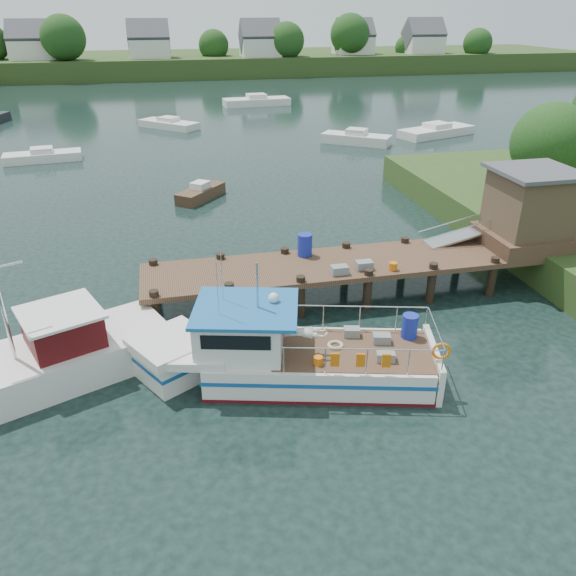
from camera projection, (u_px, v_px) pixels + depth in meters
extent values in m
plane|color=black|center=(305.00, 299.00, 21.40)|extent=(160.00, 160.00, 0.00)
cylinder|color=#332114|center=(541.00, 191.00, 28.69)|extent=(0.50, 0.50, 3.05)
sphere|color=#1F4418|center=(551.00, 143.00, 27.60)|extent=(3.90, 3.90, 3.90)
cube|color=#2F461C|center=(182.00, 64.00, 93.98)|extent=(140.00, 24.00, 3.00)
cylinder|color=#332114|center=(67.00, 64.00, 82.35)|extent=(0.60, 0.60, 4.80)
sphere|color=#1F4418|center=(63.00, 38.00, 80.75)|extent=(6.34, 6.34, 6.34)
cylinder|color=#332114|center=(145.00, 68.00, 86.66)|extent=(0.60, 0.60, 3.00)
sphere|color=#1F4418|center=(143.00, 52.00, 85.66)|extent=(3.96, 3.96, 3.96)
cylinder|color=#332114|center=(215.00, 63.00, 90.43)|extent=(0.60, 0.60, 3.60)
sphere|color=#1F4418|center=(214.00, 45.00, 89.23)|extent=(4.75, 4.75, 4.75)
cylinder|color=#332114|center=(287.00, 62.00, 88.97)|extent=(0.60, 0.60, 4.20)
sphere|color=#1F4418|center=(287.00, 41.00, 87.57)|extent=(5.54, 5.54, 5.54)
cylinder|color=#332114|center=(349.00, 58.00, 92.73)|extent=(0.60, 0.60, 4.80)
sphere|color=#1F4418|center=(350.00, 34.00, 91.14)|extent=(6.34, 6.34, 6.34)
cylinder|color=#332114|center=(405.00, 61.00, 97.04)|extent=(0.60, 0.60, 3.00)
sphere|color=#1F4418|center=(407.00, 47.00, 96.04)|extent=(3.96, 3.96, 3.96)
cylinder|color=#332114|center=(475.00, 60.00, 95.58)|extent=(0.60, 0.60, 3.60)
sphere|color=#1F4418|center=(478.00, 43.00, 94.38)|extent=(4.75, 4.75, 4.75)
cube|color=silver|center=(33.00, 51.00, 83.26)|extent=(6.00, 5.00, 3.00)
cube|color=#47474C|center=(30.00, 37.00, 82.41)|extent=(6.20, 5.09, 5.09)
cube|color=silver|center=(150.00, 50.00, 85.73)|extent=(6.00, 5.00, 3.00)
cube|color=#47474C|center=(148.00, 37.00, 84.88)|extent=(6.20, 5.09, 5.09)
cube|color=silver|center=(260.00, 49.00, 88.20)|extent=(6.00, 5.00, 3.00)
cube|color=#47474C|center=(260.00, 36.00, 87.34)|extent=(6.20, 5.09, 5.09)
cube|color=silver|center=(353.00, 47.00, 93.08)|extent=(6.00, 5.00, 3.00)
cube|color=#47474C|center=(354.00, 34.00, 92.23)|extent=(6.20, 5.09, 5.09)
cube|color=silver|center=(423.00, 46.00, 94.57)|extent=(6.00, 5.00, 3.00)
cube|color=#47474C|center=(424.00, 34.00, 93.71)|extent=(6.20, 5.09, 5.09)
cube|color=#4E3625|center=(357.00, 263.00, 21.21)|extent=(16.00, 3.00, 0.20)
cylinder|color=black|center=(157.00, 316.00, 18.89)|extent=(0.32, 0.32, 1.90)
cylinder|color=black|center=(156.00, 283.00, 21.16)|extent=(0.32, 0.32, 1.90)
cylinder|color=black|center=(230.00, 308.00, 19.38)|extent=(0.32, 0.32, 1.90)
cylinder|color=black|center=(222.00, 276.00, 21.65)|extent=(0.32, 0.32, 1.90)
cylinder|color=black|center=(301.00, 301.00, 19.87)|extent=(0.32, 0.32, 1.90)
cylinder|color=black|center=(285.00, 270.00, 22.14)|extent=(0.32, 0.32, 1.90)
cylinder|color=black|center=(367.00, 293.00, 20.37)|extent=(0.32, 0.32, 1.90)
cylinder|color=black|center=(345.00, 265.00, 22.63)|extent=(0.32, 0.32, 1.90)
cylinder|color=black|center=(431.00, 287.00, 20.86)|extent=(0.32, 0.32, 1.90)
cylinder|color=black|center=(403.00, 259.00, 23.12)|extent=(0.32, 0.32, 1.90)
cylinder|color=black|center=(492.00, 280.00, 21.35)|extent=(0.32, 0.32, 1.90)
cylinder|color=black|center=(458.00, 254.00, 23.61)|extent=(0.32, 0.32, 1.90)
cylinder|color=black|center=(550.00, 274.00, 21.84)|extent=(0.32, 0.32, 1.90)
cylinder|color=black|center=(512.00, 249.00, 24.10)|extent=(0.32, 0.32, 1.90)
cube|color=#4E3625|center=(524.00, 238.00, 22.40)|extent=(3.20, 3.00, 0.60)
cube|color=#4C3B2A|center=(530.00, 204.00, 21.77)|extent=(2.60, 2.60, 2.40)
cube|color=#47474C|center=(537.00, 171.00, 21.19)|extent=(3.00, 3.00, 0.15)
cube|color=#A5A8AD|center=(460.00, 236.00, 22.76)|extent=(3.34, 0.90, 0.79)
cylinder|color=silver|center=(467.00, 228.00, 22.18)|extent=(3.34, 0.05, 0.76)
cylinder|color=silver|center=(457.00, 221.00, 22.88)|extent=(3.34, 0.05, 0.76)
cube|color=slate|center=(339.00, 270.00, 20.02)|extent=(0.60, 0.40, 0.30)
cube|color=slate|center=(364.00, 265.00, 20.39)|extent=(0.60, 0.40, 0.30)
cylinder|color=orange|center=(393.00, 266.00, 20.33)|extent=(0.30, 0.30, 0.28)
cylinder|color=#16269C|center=(305.00, 245.00, 21.39)|extent=(0.56, 0.56, 0.85)
cube|color=silver|center=(317.00, 364.00, 16.62)|extent=(6.92, 4.14, 0.99)
cube|color=silver|center=(173.00, 361.00, 16.75)|extent=(2.51, 2.51, 0.99)
cube|color=silver|center=(171.00, 343.00, 16.47)|extent=(2.77, 2.72, 0.30)
cube|color=silver|center=(200.00, 345.00, 16.46)|extent=(2.29, 2.82, 0.26)
cube|color=#124B90|center=(317.00, 360.00, 16.57)|extent=(7.01, 4.19, 0.12)
cube|color=#124B90|center=(173.00, 358.00, 16.69)|extent=(2.55, 2.55, 0.12)
cube|color=#540C12|center=(317.00, 376.00, 16.83)|extent=(7.01, 4.18, 0.12)
cube|color=#4E3625|center=(353.00, 350.00, 16.36)|extent=(5.10, 3.43, 0.03)
cube|color=silver|center=(432.00, 364.00, 16.48)|extent=(0.82, 2.55, 1.17)
cube|color=silver|center=(241.00, 329.00, 16.17)|extent=(2.91, 2.78, 1.29)
cube|color=black|center=(236.00, 343.00, 15.05)|extent=(1.85, 0.51, 0.43)
cube|color=black|center=(244.00, 303.00, 17.07)|extent=(1.85, 0.51, 0.43)
cube|color=black|center=(198.00, 321.00, 16.09)|extent=(0.43, 1.51, 0.43)
cube|color=#1A5DA2|center=(246.00, 309.00, 15.86)|extent=(3.47, 3.16, 0.10)
cylinder|color=silver|center=(257.00, 285.00, 15.52)|extent=(0.08, 0.08, 1.38)
cylinder|color=silver|center=(217.00, 281.00, 15.01)|extent=(0.03, 0.03, 2.07)
cylinder|color=silver|center=(221.00, 267.00, 15.78)|extent=(0.03, 0.03, 2.07)
sphere|color=silver|center=(274.00, 298.00, 16.07)|extent=(0.38, 0.38, 0.31)
cylinder|color=silver|center=(363.00, 349.00, 14.93)|extent=(4.19, 1.13, 0.04)
cylinder|color=silver|center=(356.00, 306.00, 17.06)|extent=(4.19, 1.13, 0.04)
cylinder|color=silver|center=(436.00, 328.00, 15.93)|extent=(0.64, 2.31, 0.04)
cylinder|color=silver|center=(284.00, 360.00, 15.18)|extent=(0.05, 0.05, 0.82)
cylinder|color=silver|center=(287.00, 317.00, 17.31)|extent=(0.05, 0.05, 0.82)
cylinder|color=silver|center=(325.00, 361.00, 15.15)|extent=(0.05, 0.05, 0.82)
cylinder|color=silver|center=(323.00, 317.00, 17.27)|extent=(0.05, 0.05, 0.82)
cylinder|color=silver|center=(367.00, 362.00, 15.11)|extent=(0.05, 0.05, 0.82)
cylinder|color=silver|center=(360.00, 318.00, 17.24)|extent=(0.05, 0.05, 0.82)
cylinder|color=silver|center=(409.00, 363.00, 15.08)|extent=(0.05, 0.05, 0.82)
cylinder|color=silver|center=(396.00, 319.00, 17.21)|extent=(0.05, 0.05, 0.82)
cylinder|color=silver|center=(443.00, 363.00, 15.05)|extent=(0.05, 0.05, 0.82)
cylinder|color=silver|center=(426.00, 319.00, 17.18)|extent=(0.05, 0.05, 0.82)
cube|color=slate|center=(386.00, 356.00, 15.81)|extent=(0.59, 0.46, 0.28)
cube|color=slate|center=(382.00, 339.00, 16.66)|extent=(0.59, 0.46, 0.28)
cube|color=slate|center=(352.00, 332.00, 16.99)|extent=(0.54, 0.44, 0.28)
cylinder|color=#16269C|center=(410.00, 326.00, 16.84)|extent=(0.59, 0.59, 0.76)
cylinder|color=orange|center=(318.00, 361.00, 15.64)|extent=(0.32, 0.32, 0.26)
torus|color=#BFB28C|center=(335.00, 345.00, 16.51)|extent=(0.59, 0.59, 0.10)
torus|color=orange|center=(441.00, 351.00, 15.47)|extent=(0.54, 0.22, 0.54)
cube|color=orange|center=(335.00, 360.00, 15.09)|extent=(0.26, 0.14, 0.39)
cube|color=orange|center=(361.00, 360.00, 15.07)|extent=(0.26, 0.14, 0.39)
cube|color=orange|center=(386.00, 361.00, 15.05)|extent=(0.26, 0.14, 0.39)
imported|color=silver|center=(300.00, 332.00, 15.84)|extent=(0.49, 0.63, 1.52)
cube|color=silver|center=(50.00, 364.00, 16.55)|extent=(7.45, 5.11, 1.08)
cube|color=#490C0E|center=(63.00, 329.00, 16.37)|extent=(2.54, 2.54, 1.02)
cube|color=silver|center=(59.00, 313.00, 16.13)|extent=(2.82, 2.82, 0.09)
cylinder|color=silver|center=(1.00, 305.00, 15.08)|extent=(0.14, 0.14, 3.34)
cube|color=#4E3625|center=(201.00, 194.00, 32.34)|extent=(3.10, 3.42, 0.64)
cube|color=silver|center=(200.00, 185.00, 32.13)|extent=(1.26, 1.28, 0.41)
cube|color=silver|center=(257.00, 102.00, 62.93)|extent=(7.51, 3.00, 0.79)
cube|color=silver|center=(256.00, 96.00, 62.66)|extent=(2.18, 1.90, 0.51)
cube|color=silver|center=(43.00, 157.00, 40.30)|extent=(5.45, 2.41, 0.61)
cube|color=silver|center=(42.00, 150.00, 40.09)|extent=(1.62, 1.43, 0.40)
cube|color=silver|center=(356.00, 139.00, 45.31)|extent=(5.50, 4.71, 0.76)
cube|color=silver|center=(357.00, 132.00, 45.05)|extent=(2.01, 1.96, 0.49)
cube|color=silver|center=(436.00, 132.00, 48.17)|extent=(7.34, 4.57, 0.70)
cube|color=silver|center=(437.00, 125.00, 47.93)|extent=(2.39, 2.23, 0.45)
cube|color=silver|center=(169.00, 125.00, 51.29)|extent=(5.53, 5.48, 0.63)
cube|color=silver|center=(168.00, 119.00, 51.07)|extent=(2.14, 2.14, 0.40)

